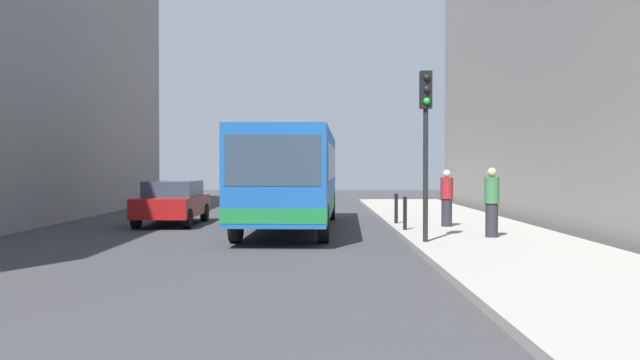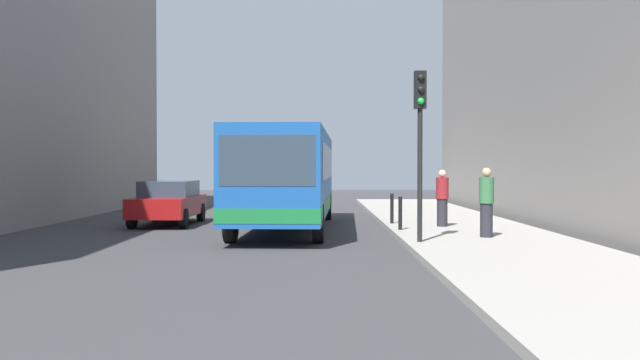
{
  "view_description": "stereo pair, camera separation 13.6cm",
  "coord_description": "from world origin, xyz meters",
  "px_view_note": "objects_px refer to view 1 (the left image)",
  "views": [
    {
      "loc": [
        1.01,
        -18.23,
        1.95
      ],
      "look_at": [
        1.11,
        1.14,
        1.58
      ],
      "focal_mm": 38.32,
      "sensor_mm": 36.0,
      "label": 1
    },
    {
      "loc": [
        1.15,
        -18.23,
        1.95
      ],
      "look_at": [
        1.11,
        1.14,
        1.58
      ],
      "focal_mm": 38.32,
      "sensor_mm": 36.0,
      "label": 2
    }
  ],
  "objects_px": {
    "bollard_mid": "(393,208)",
    "pedestrian_mid_sidewalk": "(443,198)",
    "traffic_light": "(422,123)",
    "bus": "(289,174)",
    "car_beside_bus": "(169,201)",
    "bollard_near": "(402,213)",
    "pedestrian_near_signal": "(488,202)"
  },
  "relations": [
    {
      "from": "pedestrian_near_signal",
      "to": "pedestrian_mid_sidewalk",
      "type": "distance_m",
      "value": 3.22
    },
    {
      "from": "bus",
      "to": "pedestrian_near_signal",
      "type": "xyz_separation_m",
      "value": [
        5.28,
        -4.01,
        -0.68
      ]
    },
    {
      "from": "bollard_near",
      "to": "pedestrian_near_signal",
      "type": "distance_m",
      "value": 2.88
    },
    {
      "from": "bus",
      "to": "bollard_near",
      "type": "height_order",
      "value": "bus"
    },
    {
      "from": "pedestrian_mid_sidewalk",
      "to": "bollard_mid",
      "type": "bearing_deg",
      "value": -179.77
    },
    {
      "from": "bollard_near",
      "to": "bollard_mid",
      "type": "height_order",
      "value": "same"
    },
    {
      "from": "pedestrian_mid_sidewalk",
      "to": "pedestrian_near_signal",
      "type": "bearing_deg",
      "value": -40.42
    },
    {
      "from": "bollard_near",
      "to": "bollard_mid",
      "type": "relative_size",
      "value": 1.0
    },
    {
      "from": "bus",
      "to": "car_beside_bus",
      "type": "xyz_separation_m",
      "value": [
        -4.12,
        1.62,
        -0.94
      ]
    },
    {
      "from": "car_beside_bus",
      "to": "pedestrian_mid_sidewalk",
      "type": "bearing_deg",
      "value": 164.99
    },
    {
      "from": "bollard_near",
      "to": "pedestrian_near_signal",
      "type": "xyz_separation_m",
      "value": [
        1.97,
        -2.06,
        0.42
      ]
    },
    {
      "from": "pedestrian_near_signal",
      "to": "bollard_mid",
      "type": "bearing_deg",
      "value": -22.01
    },
    {
      "from": "bollard_near",
      "to": "pedestrian_mid_sidewalk",
      "type": "height_order",
      "value": "pedestrian_mid_sidewalk"
    },
    {
      "from": "traffic_light",
      "to": "pedestrian_mid_sidewalk",
      "type": "distance_m",
      "value": 4.89
    },
    {
      "from": "traffic_light",
      "to": "bollard_mid",
      "type": "height_order",
      "value": "traffic_light"
    },
    {
      "from": "bus",
      "to": "bollard_near",
      "type": "distance_m",
      "value": 4.0
    },
    {
      "from": "car_beside_bus",
      "to": "pedestrian_near_signal",
      "type": "bearing_deg",
      "value": 149.62
    },
    {
      "from": "bollard_near",
      "to": "pedestrian_mid_sidewalk",
      "type": "xyz_separation_m",
      "value": [
        1.4,
        1.12,
        0.38
      ]
    },
    {
      "from": "bollard_mid",
      "to": "pedestrian_mid_sidewalk",
      "type": "distance_m",
      "value": 1.85
    },
    {
      "from": "pedestrian_mid_sidewalk",
      "to": "bus",
      "type": "bearing_deg",
      "value": -150.64
    },
    {
      "from": "car_beside_bus",
      "to": "traffic_light",
      "type": "bearing_deg",
      "value": 138.78
    },
    {
      "from": "bus",
      "to": "traffic_light",
      "type": "height_order",
      "value": "traffic_light"
    },
    {
      "from": "bollard_mid",
      "to": "pedestrian_near_signal",
      "type": "height_order",
      "value": "pedestrian_near_signal"
    },
    {
      "from": "bollard_near",
      "to": "bollard_mid",
      "type": "bearing_deg",
      "value": 90.0
    },
    {
      "from": "bollard_mid",
      "to": "pedestrian_near_signal",
      "type": "xyz_separation_m",
      "value": [
        1.97,
        -4.32,
        0.42
      ]
    },
    {
      "from": "traffic_light",
      "to": "pedestrian_near_signal",
      "type": "relative_size",
      "value": 2.3
    },
    {
      "from": "bollard_near",
      "to": "pedestrian_near_signal",
      "type": "relative_size",
      "value": 0.53
    },
    {
      "from": "bollard_mid",
      "to": "pedestrian_mid_sidewalk",
      "type": "bearing_deg",
      "value": -39.25
    },
    {
      "from": "pedestrian_near_signal",
      "to": "pedestrian_mid_sidewalk",
      "type": "xyz_separation_m",
      "value": [
        -0.57,
        3.17,
        -0.04
      ]
    },
    {
      "from": "car_beside_bus",
      "to": "pedestrian_near_signal",
      "type": "relative_size",
      "value": 2.48
    },
    {
      "from": "bollard_mid",
      "to": "bus",
      "type": "bearing_deg",
      "value": -174.74
    },
    {
      "from": "pedestrian_mid_sidewalk",
      "to": "traffic_light",
      "type": "bearing_deg",
      "value": -67.51
    }
  ]
}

